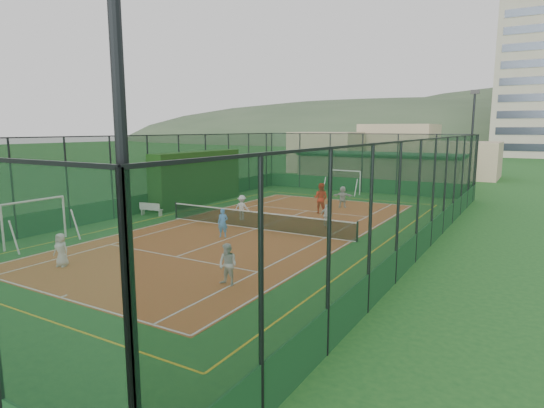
{
  "coord_description": "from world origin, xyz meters",
  "views": [
    {
      "loc": [
        13.05,
        -20.52,
        5.43
      ],
      "look_at": [
        0.18,
        1.41,
        1.2
      ],
      "focal_mm": 30.0,
      "sensor_mm": 36.0,
      "label": 1
    }
  ],
  "objects": [
    {
      "name": "child_far_left",
      "position": [
        -2.03,
        1.63,
        0.76
      ],
      "size": [
        1.05,
        0.7,
        1.5
      ],
      "primitive_type": "imported",
      "rotation": [
        0.0,
        0.0,
        3.29
      ],
      "color": "white",
      "rests_on": "court_slab"
    },
    {
      "name": "floodlight_ne",
      "position": [
        8.6,
        16.6,
        4.12
      ],
      "size": [
        0.6,
        0.26,
        8.25
      ],
      "primitive_type": null,
      "color": "black",
      "rests_on": "ground"
    },
    {
      "name": "coach",
      "position": [
        1.11,
        6.04,
        0.99
      ],
      "size": [
        0.99,
        0.79,
        1.97
      ],
      "primitive_type": "imported",
      "rotation": [
        0.0,
        0.0,
        3.18
      ],
      "color": "red",
      "rests_on": "court_slab"
    },
    {
      "name": "child_near_right",
      "position": [
        4.02,
        -8.17,
        0.76
      ],
      "size": [
        0.75,
        0.6,
        1.49
      ],
      "primitive_type": "imported",
      "rotation": [
        0.0,
        0.0,
        -0.05
      ],
      "color": "silver",
      "rests_on": "court_slab"
    },
    {
      "name": "child_near_mid",
      "position": [
        -0.45,
        -2.43,
        0.73
      ],
      "size": [
        0.62,
        0.53,
        1.44
      ],
      "primitive_type": "imported",
      "rotation": [
        0.0,
        0.0,
        0.42
      ],
      "color": "#5397ED",
      "rests_on": "court_slab"
    },
    {
      "name": "perimeter_fence",
      "position": [
        0.0,
        0.0,
        2.5
      ],
      "size": [
        18.12,
        34.12,
        5.0
      ],
      "primitive_type": null,
      "color": "#11331C",
      "rests_on": "ground"
    },
    {
      "name": "hedge_left",
      "position": [
        -8.3,
        5.12,
        1.9
      ],
      "size": [
        1.3,
        8.69,
        3.8
      ],
      "primitive_type": "cube",
      "color": "black",
      "rests_on": "ground"
    },
    {
      "name": "child_near_left",
      "position": [
        -3.0,
        -9.71,
        0.68
      ],
      "size": [
        0.74,
        0.57,
        1.34
      ],
      "primitive_type": "imported",
      "rotation": [
        0.0,
        0.0,
        0.23
      ],
      "color": "silver",
      "rests_on": "court_slab"
    },
    {
      "name": "child_far_right",
      "position": [
        3.05,
        2.55,
        0.64
      ],
      "size": [
        0.77,
        0.39,
        1.25
      ],
      "primitive_type": "imported",
      "rotation": [
        0.0,
        0.0,
        3.02
      ],
      "color": "white",
      "rests_on": "court_slab"
    },
    {
      "name": "tennis_net",
      "position": [
        0.0,
        0.0,
        0.53
      ],
      "size": [
        11.67,
        0.12,
        1.06
      ],
      "primitive_type": null,
      "color": "black",
      "rests_on": "ground"
    },
    {
      "name": "apartment_tower",
      "position": [
        12.0,
        82.0,
        15.0
      ],
      "size": [
        15.0,
        12.0,
        30.0
      ],
      "primitive_type": "cube",
      "color": "beige",
      "rests_on": "ground"
    },
    {
      "name": "white_bench",
      "position": [
        -7.8,
        -0.05,
        0.42
      ],
      "size": [
        1.55,
        0.66,
        0.84
      ],
      "primitive_type": null,
      "rotation": [
        0.0,
        0.0,
        0.17
      ],
      "color": "white",
      "rests_on": "ground"
    },
    {
      "name": "futsal_goal_near",
      "position": [
        -7.33,
        -8.02,
        1.04
      ],
      "size": [
        3.25,
        1.01,
        2.08
      ],
      "primitive_type": null,
      "rotation": [
        0.0,
        0.0,
        1.59
      ],
      "color": "white",
      "rests_on": "ground"
    },
    {
      "name": "court_slab",
      "position": [
        0.0,
        0.0,
        0.01
      ],
      "size": [
        11.17,
        23.97,
        0.01
      ],
      "primitive_type": "cube",
      "color": "#A24E24",
      "rests_on": "ground"
    },
    {
      "name": "ground",
      "position": [
        0.0,
        0.0,
        0.0
      ],
      "size": [
        300.0,
        300.0,
        0.0
      ],
      "primitive_type": "plane",
      "color": "#1B501F",
      "rests_on": "ground"
    },
    {
      "name": "tennis_balls",
      "position": [
        0.74,
        1.34,
        0.04
      ],
      "size": [
        5.25,
        0.85,
        0.07
      ],
      "color": "#CCE033",
      "rests_on": "court_slab"
    },
    {
      "name": "child_far_back",
      "position": [
        1.52,
        8.83,
        0.76
      ],
      "size": [
        1.46,
        0.79,
        1.5
      ],
      "primitive_type": "imported",
      "rotation": [
        0.0,
        0.0,
        3.4
      ],
      "color": "silver",
      "rests_on": "court_slab"
    },
    {
      "name": "clubhouse",
      "position": [
        0.0,
        22.0,
        1.57
      ],
      "size": [
        15.2,
        7.2,
        3.15
      ],
      "primitive_type": null,
      "color": "tan",
      "rests_on": "ground"
    },
    {
      "name": "distant_hills",
      "position": [
        0.0,
        150.0,
        0.0
      ],
      "size": [
        200.0,
        60.0,
        24.0
      ],
      "primitive_type": null,
      "color": "#384C33",
      "rests_on": "ground"
    },
    {
      "name": "futsal_goal_far",
      "position": [
        -0.99,
        15.43,
        0.97
      ],
      "size": [
        3.07,
        1.09,
        1.94
      ],
      "primitive_type": null,
      "rotation": [
        0.0,
        0.0,
        -0.07
      ],
      "color": "white",
      "rests_on": "ground"
    },
    {
      "name": "floodlight_se",
      "position": [
        8.6,
        -16.6,
        4.12
      ],
      "size": [
        0.6,
        0.26,
        8.25
      ],
      "primitive_type": null,
      "color": "black",
      "rests_on": "ground"
    }
  ]
}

